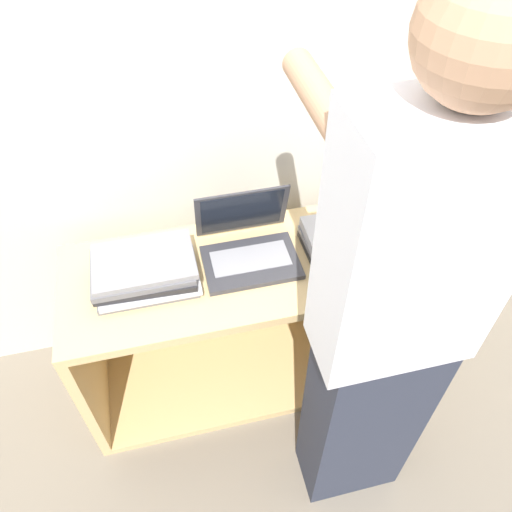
{
  "coord_description": "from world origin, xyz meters",
  "views": [
    {
      "loc": [
        -0.26,
        -0.9,
        1.99
      ],
      "look_at": [
        0.0,
        0.17,
        0.82
      ],
      "focal_mm": 35.0,
      "sensor_mm": 36.0,
      "label": 1
    }
  ],
  "objects_px": {
    "laptop_stack_right": "(352,239)",
    "laptop_open": "(248,245)",
    "laptop_stack_left": "(145,272)",
    "person": "(389,330)"
  },
  "relations": [
    {
      "from": "laptop_open",
      "to": "person",
      "type": "distance_m",
      "value": 0.63
    },
    {
      "from": "laptop_stack_right",
      "to": "person",
      "type": "relative_size",
      "value": 0.19
    },
    {
      "from": "laptop_open",
      "to": "laptop_stack_right",
      "type": "relative_size",
      "value": 0.98
    },
    {
      "from": "laptop_stack_left",
      "to": "person",
      "type": "xyz_separation_m",
      "value": [
        0.61,
        -0.5,
        0.16
      ]
    },
    {
      "from": "laptop_open",
      "to": "laptop_stack_left",
      "type": "height_order",
      "value": "laptop_open"
    },
    {
      "from": "laptop_stack_left",
      "to": "laptop_stack_right",
      "type": "height_order",
      "value": "laptop_stack_left"
    },
    {
      "from": "laptop_open",
      "to": "laptop_stack_left",
      "type": "bearing_deg",
      "value": -172.94
    },
    {
      "from": "laptop_stack_right",
      "to": "laptop_open",
      "type": "bearing_deg",
      "value": 172.53
    },
    {
      "from": "laptop_open",
      "to": "laptop_stack_right",
      "type": "bearing_deg",
      "value": -7.47
    },
    {
      "from": "person",
      "to": "laptop_stack_right",
      "type": "bearing_deg",
      "value": 77.03
    }
  ]
}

